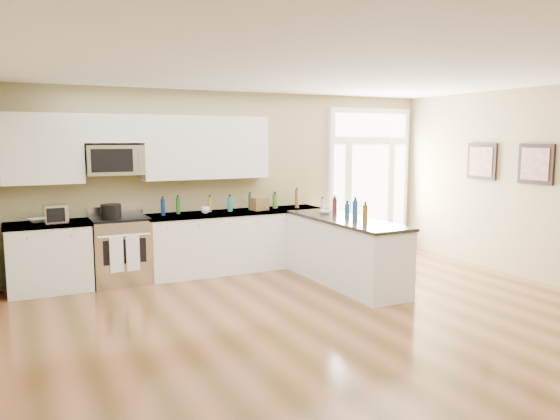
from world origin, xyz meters
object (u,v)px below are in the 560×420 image
peninsula_cabinet (345,254)px  kitchen_range (121,250)px  stockpot (111,211)px  toaster_oven (55,214)px

peninsula_cabinet → kitchen_range: 3.20m
kitchen_range → stockpot: 0.60m
toaster_oven → stockpot: bearing=-4.9°
kitchen_range → stockpot: stockpot is taller
peninsula_cabinet → stockpot: stockpot is taller
stockpot → toaster_oven: 0.73m
peninsula_cabinet → toaster_oven: toaster_oven is taller
kitchen_range → toaster_oven: size_ratio=3.71×
toaster_oven → peninsula_cabinet: bearing=-28.1°
kitchen_range → peninsula_cabinet: bearing=-26.9°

